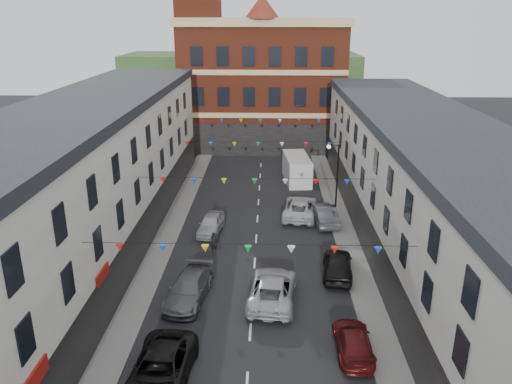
# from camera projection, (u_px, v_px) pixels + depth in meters

# --- Properties ---
(ground) EXTENTS (160.00, 160.00, 0.00)m
(ground) POSITION_uv_depth(u_px,v_px,m) (253.00, 293.00, 30.78)
(ground) COLOR black
(ground) RESTS_ON ground
(pavement_left) EXTENTS (1.80, 64.00, 0.15)m
(pavement_left) POSITION_uv_depth(u_px,v_px,m) (149.00, 275.00, 32.82)
(pavement_left) COLOR #605E5B
(pavement_left) RESTS_ON ground
(pavement_right) EXTENTS (1.80, 64.00, 0.15)m
(pavement_right) POSITION_uv_depth(u_px,v_px,m) (359.00, 278.00, 32.46)
(pavement_right) COLOR #605E5B
(pavement_right) RESTS_ON ground
(terrace_left) EXTENTS (8.40, 56.00, 10.70)m
(terrace_left) POSITION_uv_depth(u_px,v_px,m) (59.00, 205.00, 30.24)
(terrace_left) COLOR beige
(terrace_left) RESTS_ON ground
(terrace_right) EXTENTS (8.40, 56.00, 9.70)m
(terrace_right) POSITION_uv_depth(u_px,v_px,m) (450.00, 217.00, 29.80)
(terrace_right) COLOR #BBB8AF
(terrace_right) RESTS_ON ground
(civic_building) EXTENTS (20.60, 13.30, 18.50)m
(civic_building) POSITION_uv_depth(u_px,v_px,m) (262.00, 82.00, 63.83)
(civic_building) COLOR maroon
(civic_building) RESTS_ON ground
(clock_tower) EXTENTS (5.60, 5.60, 30.00)m
(clock_tower) POSITION_uv_depth(u_px,v_px,m) (199.00, 27.00, 58.97)
(clock_tower) COLOR maroon
(clock_tower) RESTS_ON ground
(distant_hill) EXTENTS (40.00, 14.00, 10.00)m
(distant_hill) POSITION_uv_depth(u_px,v_px,m) (242.00, 83.00, 87.64)
(distant_hill) COLOR #264621
(distant_hill) RESTS_ON ground
(street_lamp) EXTENTS (1.10, 0.36, 6.00)m
(street_lamp) POSITION_uv_depth(u_px,v_px,m) (335.00, 168.00, 42.50)
(street_lamp) COLOR black
(street_lamp) RESTS_ON ground
(car_left_c) EXTENTS (3.00, 5.90, 1.60)m
(car_left_c) POSITION_uv_depth(u_px,v_px,m) (160.00, 371.00, 22.88)
(car_left_c) COLOR black
(car_left_c) RESTS_ON ground
(car_left_d) EXTENTS (2.80, 5.44, 1.51)m
(car_left_d) POSITION_uv_depth(u_px,v_px,m) (189.00, 288.00, 29.89)
(car_left_d) COLOR #494D51
(car_left_d) RESTS_ON ground
(car_left_e) EXTENTS (2.13, 4.39, 1.44)m
(car_left_e) POSITION_uv_depth(u_px,v_px,m) (211.00, 224.00, 39.26)
(car_left_e) COLOR #9D9FA6
(car_left_e) RESTS_ON ground
(car_right_c) EXTENTS (1.84, 4.39, 1.27)m
(car_right_c) POSITION_uv_depth(u_px,v_px,m) (353.00, 341.00, 25.22)
(car_right_c) COLOR #521012
(car_right_c) RESTS_ON ground
(car_right_d) EXTENTS (2.39, 4.85, 1.59)m
(car_right_d) POSITION_uv_depth(u_px,v_px,m) (338.00, 265.00, 32.65)
(car_right_d) COLOR black
(car_right_d) RESTS_ON ground
(car_right_e) EXTENTS (2.20, 4.98, 1.59)m
(car_right_e) POSITION_uv_depth(u_px,v_px,m) (324.00, 214.00, 41.02)
(car_right_e) COLOR #43444A
(car_right_e) RESTS_ON ground
(car_right_f) EXTENTS (3.38, 6.03, 1.59)m
(car_right_f) POSITION_uv_depth(u_px,v_px,m) (300.00, 207.00, 42.39)
(car_right_f) COLOR silver
(car_right_f) RESTS_ON ground
(moving_car) EXTENTS (3.21, 6.00, 1.60)m
(moving_car) POSITION_uv_depth(u_px,v_px,m) (272.00, 288.00, 29.79)
(moving_car) COLOR #A6A8AD
(moving_car) RESTS_ON ground
(white_van) EXTENTS (2.87, 6.17, 2.64)m
(white_van) POSITION_uv_depth(u_px,v_px,m) (297.00, 169.00, 51.32)
(white_van) COLOR silver
(white_van) RESTS_ON ground
(pedestrian) EXTENTS (0.64, 0.50, 1.53)m
(pedestrian) POSITION_uv_depth(u_px,v_px,m) (214.00, 242.00, 35.92)
(pedestrian) COLOR black
(pedestrian) RESTS_ON ground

